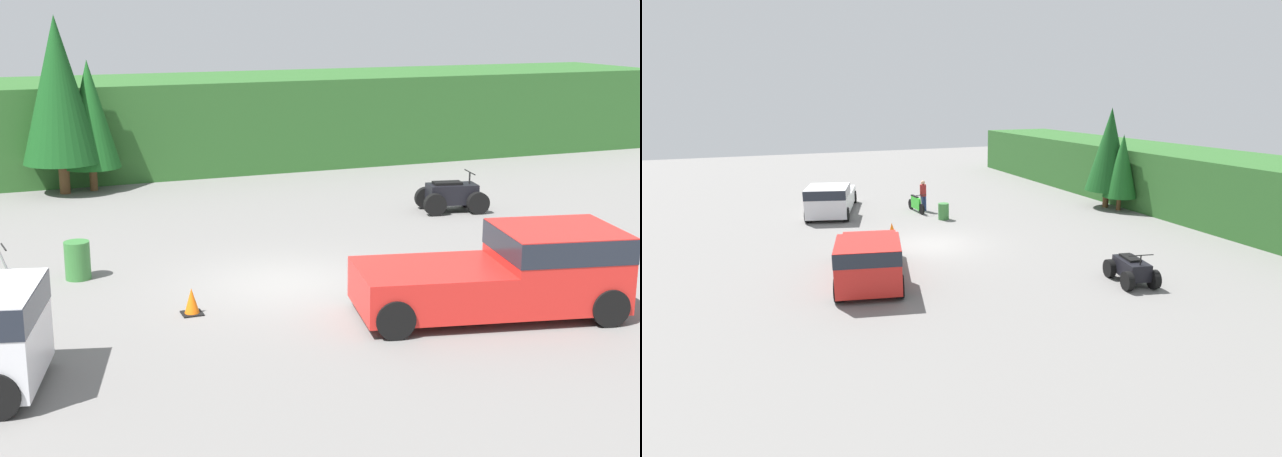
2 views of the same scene
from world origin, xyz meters
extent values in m
plane|color=slate|center=(0.00, 0.00, 0.00)|extent=(80.00, 80.00, 0.00)
cube|color=#2D6028|center=(0.00, 16.00, 1.71)|extent=(44.00, 6.00, 3.42)
cylinder|color=brown|center=(-3.52, 12.20, 0.53)|extent=(0.35, 0.35, 1.05)
cone|color=#144719|center=(-3.52, 12.20, 3.44)|extent=(2.57, 2.57, 4.79)
cylinder|color=brown|center=(-2.55, 12.38, 0.39)|extent=(0.26, 0.26, 0.79)
cone|color=#19561E|center=(-2.55, 12.38, 2.59)|extent=(1.93, 1.93, 3.60)
cube|color=red|center=(4.44, -3.76, 0.98)|extent=(2.77, 2.60, 1.54)
cube|color=#1E232D|center=(4.44, -3.76, 1.49)|extent=(2.80, 2.62, 0.49)
cube|color=red|center=(1.87, -3.20, 0.63)|extent=(3.29, 2.71, 0.85)
cylinder|color=black|center=(5.33, -2.95, 0.38)|extent=(0.80, 0.44, 0.76)
cylinder|color=black|center=(4.90, -4.88, 0.38)|extent=(0.80, 0.44, 0.76)
cylinder|color=black|center=(1.15, -2.03, 0.38)|extent=(0.80, 0.44, 0.76)
cylinder|color=black|center=(0.72, -3.96, 0.38)|extent=(0.80, 0.44, 0.76)
cube|color=silver|center=(-6.85, -3.59, 0.98)|extent=(3.07, 2.75, 1.54)
cube|color=#1E232D|center=(-6.85, -3.59, 1.49)|extent=(3.10, 2.77, 0.49)
cube|color=silver|center=(-9.65, -2.83, 0.63)|extent=(3.63, 2.90, 0.85)
cylinder|color=black|center=(-5.81, -2.84, 0.38)|extent=(0.81, 0.47, 0.76)
cylinder|color=black|center=(-6.33, -4.75, 0.38)|extent=(0.81, 0.47, 0.76)
cylinder|color=black|center=(-10.45, -1.59, 0.38)|extent=(0.81, 0.47, 0.76)
cylinder|color=black|center=(-10.96, -3.50, 0.38)|extent=(0.81, 0.47, 0.76)
cylinder|color=black|center=(-5.84, 1.37, 0.30)|extent=(0.61, 0.17, 0.60)
cylinder|color=black|center=(-7.37, 1.20, 0.30)|extent=(0.61, 0.17, 0.60)
cube|color=green|center=(-6.61, 1.29, 0.52)|extent=(1.15, 0.29, 0.67)
cylinder|color=#B7B7BC|center=(-5.89, 1.37, 0.70)|extent=(0.30, 0.08, 0.77)
cylinder|color=black|center=(-5.89, 1.37, 1.10)|extent=(0.10, 0.60, 0.04)
cube|color=black|center=(-6.79, 1.27, 0.88)|extent=(0.85, 0.23, 0.06)
cylinder|color=black|center=(7.88, 5.41, 0.33)|extent=(0.70, 0.35, 0.67)
cylinder|color=black|center=(7.68, 4.45, 0.33)|extent=(0.70, 0.35, 0.67)
cylinder|color=black|center=(6.57, 5.69, 0.33)|extent=(0.70, 0.35, 0.67)
cylinder|color=black|center=(6.37, 4.73, 0.33)|extent=(0.70, 0.35, 0.67)
cube|color=black|center=(7.13, 5.07, 0.55)|extent=(1.60, 1.05, 0.59)
cylinder|color=black|center=(7.66, 4.96, 1.02)|extent=(0.06, 0.06, 0.35)
cylinder|color=black|center=(7.66, 4.96, 1.19)|extent=(0.22, 0.91, 0.04)
cube|color=black|center=(6.97, 5.10, 0.88)|extent=(0.93, 0.60, 0.08)
cylinder|color=navy|center=(-6.69, 1.83, 0.44)|extent=(0.23, 0.23, 0.89)
cylinder|color=navy|center=(-6.63, 1.64, 0.44)|extent=(0.23, 0.23, 0.89)
cylinder|color=maroon|center=(-6.66, 1.74, 1.22)|extent=(0.46, 0.46, 0.66)
sphere|color=tan|center=(-6.66, 1.74, 1.67)|extent=(0.30, 0.30, 0.24)
cube|color=black|center=(-2.48, -1.21, 0.01)|extent=(0.42, 0.42, 0.03)
cone|color=orange|center=(-2.48, -1.21, 0.28)|extent=(0.32, 0.32, 0.55)
cylinder|color=#387A38|center=(-4.31, 2.13, 0.44)|extent=(0.58, 0.58, 0.88)
camera|label=1|loc=(-6.38, -18.05, 6.03)|focal=50.00mm
camera|label=2|loc=(20.40, -6.86, 6.48)|focal=28.00mm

